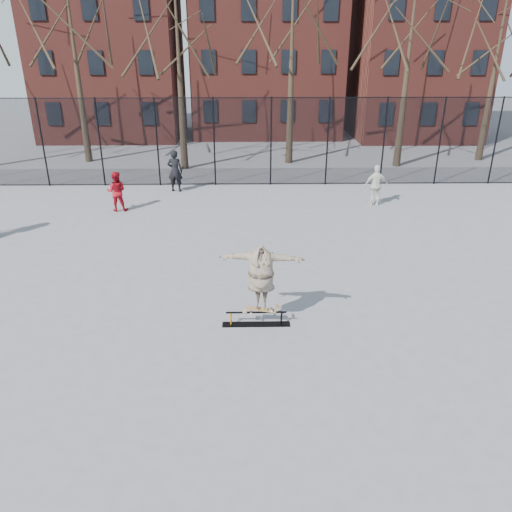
{
  "coord_description": "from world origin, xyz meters",
  "views": [
    {
      "loc": [
        0.09,
        -9.98,
        6.41
      ],
      "look_at": [
        0.3,
        1.5,
        1.36
      ],
      "focal_mm": 35.0,
      "sensor_mm": 36.0,
      "label": 1
    }
  ],
  "objects_px": {
    "skateboard": "(261,310)",
    "skater": "(261,278)",
    "bystander_black": "(175,171)",
    "bystander_red": "(116,191)",
    "bystander_white": "(376,185)",
    "skate_rail": "(256,319)"
  },
  "relations": [
    {
      "from": "skateboard",
      "to": "bystander_white",
      "type": "xyz_separation_m",
      "value": [
        4.98,
        9.35,
        0.43
      ]
    },
    {
      "from": "bystander_red",
      "to": "bystander_white",
      "type": "relative_size",
      "value": 0.95
    },
    {
      "from": "bystander_black",
      "to": "bystander_red",
      "type": "bearing_deg",
      "value": 62.22
    },
    {
      "from": "skate_rail",
      "to": "skater",
      "type": "xyz_separation_m",
      "value": [
        0.12,
        0.0,
        1.12
      ]
    },
    {
      "from": "skateboard",
      "to": "skater",
      "type": "distance_m",
      "value": 0.85
    },
    {
      "from": "skate_rail",
      "to": "bystander_black",
      "type": "distance_m",
      "value": 12.07
    },
    {
      "from": "bystander_red",
      "to": "bystander_black",
      "type": "bearing_deg",
      "value": -129.54
    },
    {
      "from": "bystander_black",
      "to": "skateboard",
      "type": "bearing_deg",
      "value": 115.3
    },
    {
      "from": "skateboard",
      "to": "bystander_black",
      "type": "distance_m",
      "value": 12.09
    },
    {
      "from": "bystander_black",
      "to": "skater",
      "type": "bearing_deg",
      "value": 115.3
    },
    {
      "from": "skater",
      "to": "bystander_black",
      "type": "xyz_separation_m",
      "value": [
        -3.53,
        11.55,
        -0.33
      ]
    },
    {
      "from": "bystander_red",
      "to": "skateboard",
      "type": "bearing_deg",
      "value": 118.51
    },
    {
      "from": "skater",
      "to": "bystander_red",
      "type": "xyz_separation_m",
      "value": [
        -5.51,
        8.83,
        -0.47
      ]
    },
    {
      "from": "skateboard",
      "to": "bystander_white",
      "type": "height_order",
      "value": "bystander_white"
    },
    {
      "from": "skater",
      "to": "bystander_red",
      "type": "height_order",
      "value": "skater"
    },
    {
      "from": "skate_rail",
      "to": "bystander_black",
      "type": "xyz_separation_m",
      "value": [
        -3.41,
        11.55,
        0.79
      ]
    },
    {
      "from": "skateboard",
      "to": "skater",
      "type": "height_order",
      "value": "skater"
    },
    {
      "from": "skate_rail",
      "to": "skateboard",
      "type": "distance_m",
      "value": 0.29
    },
    {
      "from": "skater",
      "to": "bystander_red",
      "type": "distance_m",
      "value": 10.42
    },
    {
      "from": "skater",
      "to": "skateboard",
      "type": "bearing_deg",
      "value": -39.38
    },
    {
      "from": "bystander_black",
      "to": "bystander_white",
      "type": "bearing_deg",
      "value": 173.84
    },
    {
      "from": "bystander_white",
      "to": "skate_rail",
      "type": "bearing_deg",
      "value": 57.27
    }
  ]
}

